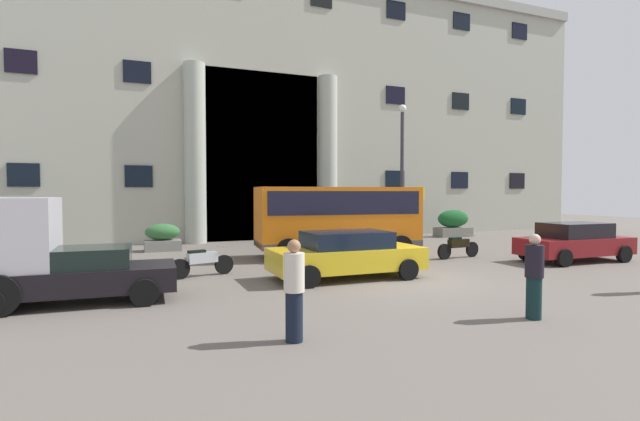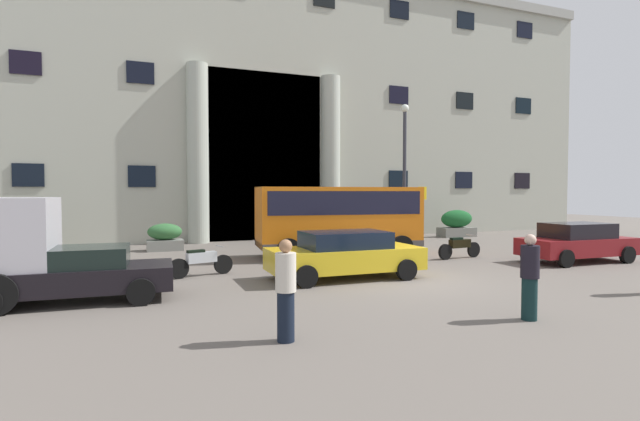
# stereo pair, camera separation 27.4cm
# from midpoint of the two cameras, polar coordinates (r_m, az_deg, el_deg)

# --- Properties ---
(ground_plane) EXTENTS (80.00, 64.00, 0.12)m
(ground_plane) POSITION_cam_midpoint_polar(r_m,az_deg,el_deg) (13.94, 10.94, -8.65)
(ground_plane) COLOR #655D55
(office_building_facade) EXTENTS (41.94, 9.79, 15.19)m
(office_building_facade) POSITION_cam_midpoint_polar(r_m,az_deg,el_deg) (30.30, -7.73, 11.76)
(office_building_facade) COLOR #AAAC9C
(office_building_facade) RESTS_ON ground_plane
(orange_minibus) EXTENTS (6.56, 3.15, 2.77)m
(orange_minibus) POSITION_cam_midpoint_polar(r_m,az_deg,el_deg) (18.57, 1.72, -0.59)
(orange_minibus) COLOR orange
(orange_minibus) RESTS_ON ground_plane
(bus_stop_sign) EXTENTS (0.44, 0.08, 2.83)m
(bus_stop_sign) POSITION_cam_midpoint_polar(r_m,az_deg,el_deg) (22.31, 11.73, 0.06)
(bus_stop_sign) COLOR #939B1A
(bus_stop_sign) RESTS_ON ground_plane
(hedge_planter_entrance_left) EXTENTS (1.80, 0.84, 1.66)m
(hedge_planter_entrance_left) POSITION_cam_midpoint_polar(r_m,az_deg,el_deg) (23.84, -0.20, -2.00)
(hedge_planter_entrance_left) COLOR slate
(hedge_planter_entrance_left) RESTS_ON ground_plane
(hedge_planter_entrance_right) EXTENTS (1.66, 0.85, 1.52)m
(hedge_planter_entrance_right) POSITION_cam_midpoint_polar(r_m,az_deg,el_deg) (26.06, 9.65, -1.83)
(hedge_planter_entrance_right) COLOR gray
(hedge_planter_entrance_right) RESTS_ON ground_plane
(hedge_planter_west) EXTENTS (2.03, 0.85, 1.50)m
(hedge_planter_west) POSITION_cam_midpoint_polar(r_m,az_deg,el_deg) (22.34, -33.76, -2.87)
(hedge_planter_west) COLOR slate
(hedge_planter_west) RESTS_ON ground_plane
(hedge_planter_far_west) EXTENTS (2.15, 0.94, 1.55)m
(hedge_planter_far_west) POSITION_cam_midpoint_polar(r_m,az_deg,el_deg) (28.16, 15.64, -1.55)
(hedge_planter_far_west) COLOR slate
(hedge_planter_far_west) RESTS_ON ground_plane
(hedge_planter_far_east) EXTENTS (1.52, 0.99, 1.19)m
(hedge_planter_far_east) POSITION_cam_midpoint_polar(r_m,az_deg,el_deg) (21.69, -18.97, -3.15)
(hedge_planter_far_east) COLOR slate
(hedge_planter_far_east) RESTS_ON ground_plane
(white_taxi_kerbside) EXTENTS (4.43, 2.05, 1.29)m
(white_taxi_kerbside) POSITION_cam_midpoint_polar(r_m,az_deg,el_deg) (12.31, -28.14, -6.86)
(white_taxi_kerbside) COLOR black
(white_taxi_kerbside) RESTS_ON ground_plane
(parked_hatchback_near) EXTENTS (4.32, 2.02, 1.44)m
(parked_hatchback_near) POSITION_cam_midpoint_polar(r_m,az_deg,el_deg) (19.69, 28.23, -3.37)
(parked_hatchback_near) COLOR maroon
(parked_hatchback_near) RESTS_ON ground_plane
(parked_coupe_end) EXTENTS (4.55, 2.09, 1.40)m
(parked_coupe_end) POSITION_cam_midpoint_polar(r_m,az_deg,el_deg) (13.98, 2.68, -5.32)
(parked_coupe_end) COLOR gold
(parked_coupe_end) RESTS_ON ground_plane
(scooter_by_planter) EXTENTS (1.92, 0.71, 0.89)m
(scooter_by_planter) POSITION_cam_midpoint_polar(r_m,az_deg,el_deg) (15.76, -1.02, -5.46)
(scooter_by_planter) COLOR black
(scooter_by_planter) RESTS_ON ground_plane
(motorcycle_near_kerb) EXTENTS (2.08, 0.55, 0.89)m
(motorcycle_near_kerb) POSITION_cam_midpoint_polar(r_m,az_deg,el_deg) (18.94, 16.04, -4.23)
(motorcycle_near_kerb) COLOR black
(motorcycle_near_kerb) RESTS_ON ground_plane
(motorcycle_far_end) EXTENTS (1.98, 0.77, 0.89)m
(motorcycle_far_end) POSITION_cam_midpoint_polar(r_m,az_deg,el_deg) (14.74, -14.80, -6.05)
(motorcycle_far_end) COLOR black
(motorcycle_far_end) RESTS_ON ground_plane
(pedestrian_woman_dark_dress) EXTENTS (0.36, 0.36, 1.76)m
(pedestrian_woman_dark_dress) POSITION_cam_midpoint_polar(r_m,az_deg,el_deg) (8.12, -4.15, -9.65)
(pedestrian_woman_dark_dress) COLOR black
(pedestrian_woman_dark_dress) RESTS_ON ground_plane
(pedestrian_woman_with_bag) EXTENTS (0.36, 0.36, 1.73)m
(pedestrian_woman_with_bag) POSITION_cam_midpoint_polar(r_m,az_deg,el_deg) (10.39, 23.95, -7.32)
(pedestrian_woman_with_bag) COLOR black
(pedestrian_woman_with_bag) RESTS_ON ground_plane
(lamppost_plaza_centre) EXTENTS (0.40, 0.40, 6.97)m
(lamppost_plaza_centre) POSITION_cam_midpoint_polar(r_m,az_deg,el_deg) (24.04, 9.65, 5.85)
(lamppost_plaza_centre) COLOR #32333D
(lamppost_plaza_centre) RESTS_ON ground_plane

